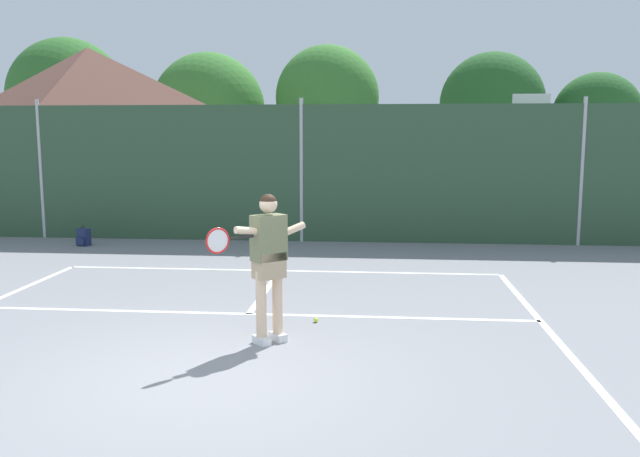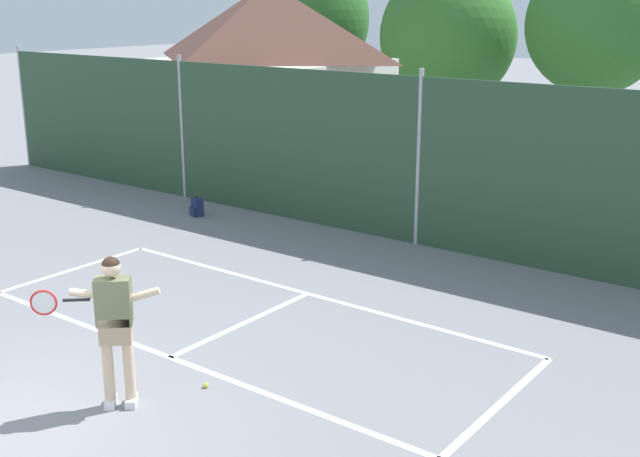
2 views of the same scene
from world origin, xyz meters
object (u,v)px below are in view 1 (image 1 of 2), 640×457
basketball_hoop (529,145)px  tennis_ball (316,320)px  tennis_player (268,255)px  backpack_navy (84,237)px

basketball_hoop → tennis_ball: (-4.55, -8.02, -2.28)m
tennis_player → tennis_ball: size_ratio=28.10×
tennis_ball → backpack_navy: backpack_navy is taller
tennis_ball → backpack_navy: (-5.97, 5.74, 0.16)m
basketball_hoop → tennis_ball: size_ratio=53.79×
tennis_player → tennis_ball: bearing=62.0°
tennis_player → tennis_ball: tennis_player is taller
tennis_ball → tennis_player: bearing=-118.0°
basketball_hoop → backpack_navy: 10.97m
tennis_player → tennis_ball: 1.51m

